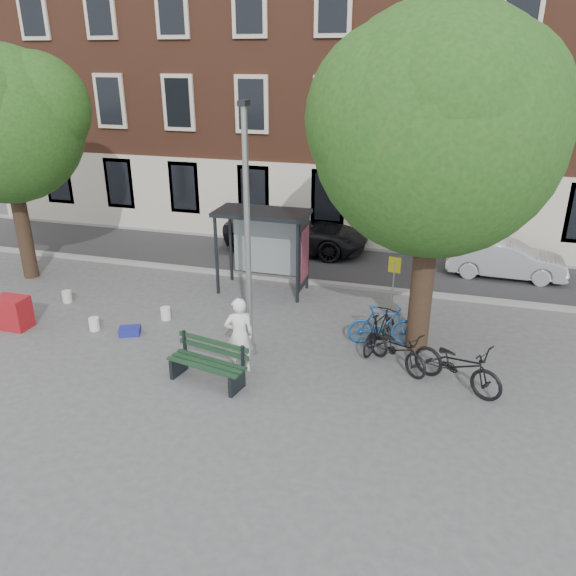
# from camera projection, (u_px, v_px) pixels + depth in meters

# --- Properties ---
(ground) EXTENTS (90.00, 90.00, 0.00)m
(ground) POSITION_uv_depth(u_px,v_px,m) (251.00, 353.00, 14.22)
(ground) COLOR #4C4C4F
(ground) RESTS_ON ground
(road) EXTENTS (40.00, 4.00, 0.01)m
(road) POSITION_uv_depth(u_px,v_px,m) (315.00, 263.00, 20.43)
(road) COLOR #28282B
(road) RESTS_ON ground
(curb_near) EXTENTS (40.00, 0.25, 0.12)m
(curb_near) POSITION_uv_depth(u_px,v_px,m) (301.00, 281.00, 18.64)
(curb_near) COLOR gray
(curb_near) RESTS_ON ground
(curb_far) EXTENTS (40.00, 0.25, 0.12)m
(curb_far) POSITION_uv_depth(u_px,v_px,m) (327.00, 245.00, 22.19)
(curb_far) COLOR gray
(curb_far) RESTS_ON ground
(building_row) EXTENTS (30.00, 8.00, 14.00)m
(building_row) POSITION_uv_depth(u_px,v_px,m) (352.00, 55.00, 23.08)
(building_row) COLOR brown
(building_row) RESTS_ON ground
(lamppost) EXTENTS (0.28, 0.35, 6.11)m
(lamppost) POSITION_uv_depth(u_px,v_px,m) (248.00, 249.00, 13.15)
(lamppost) COLOR #9EA0A3
(lamppost) RESTS_ON ground
(tree_right) EXTENTS (5.76, 5.60, 8.20)m
(tree_right) POSITION_uv_depth(u_px,v_px,m) (438.00, 123.00, 12.28)
(tree_right) COLOR black
(tree_right) RESTS_ON ground
(tree_left) EXTENTS (5.18, 4.86, 7.40)m
(tree_left) POSITION_uv_depth(u_px,v_px,m) (0.00, 118.00, 17.08)
(tree_left) COLOR black
(tree_left) RESTS_ON ground
(bus_shelter) EXTENTS (2.85, 1.45, 2.62)m
(bus_shelter) POSITION_uv_depth(u_px,v_px,m) (275.00, 233.00, 17.29)
(bus_shelter) COLOR #1E2328
(bus_shelter) RESTS_ON ground
(painter) EXTENTS (0.82, 0.72, 1.89)m
(painter) POSITION_uv_depth(u_px,v_px,m) (239.00, 335.00, 13.08)
(painter) COLOR white
(painter) RESTS_ON ground
(bench) EXTENTS (1.97, 0.97, 0.97)m
(bench) POSITION_uv_depth(u_px,v_px,m) (208.00, 364.00, 12.83)
(bench) COLOR #1E2328
(bench) RESTS_ON ground
(bike_a) EXTENTS (2.28, 1.73, 1.15)m
(bike_a) POSITION_uv_depth(u_px,v_px,m) (457.00, 365.00, 12.57)
(bike_a) COLOR black
(bike_a) RESTS_ON ground
(bike_b) EXTENTS (1.87, 0.92, 1.08)m
(bike_b) POSITION_uv_depth(u_px,v_px,m) (383.00, 325.00, 14.49)
(bike_b) COLOR navy
(bike_b) RESTS_ON ground
(bike_c) EXTENTS (1.89, 1.71, 1.00)m
(bike_c) POSITION_uv_depth(u_px,v_px,m) (397.00, 348.00, 13.42)
(bike_c) COLOR black
(bike_c) RESTS_ON ground
(bike_d) EXTENTS (1.03, 1.83, 1.06)m
(bike_d) POSITION_uv_depth(u_px,v_px,m) (380.00, 330.00, 14.23)
(bike_d) COLOR black
(bike_d) RESTS_ON ground
(car_dark) EXTENTS (5.50, 2.60, 1.52)m
(car_dark) POSITION_uv_depth(u_px,v_px,m) (297.00, 231.00, 21.57)
(car_dark) COLOR black
(car_dark) RESTS_ON ground
(car_silver) EXTENTS (3.87, 1.38, 1.27)m
(car_silver) POSITION_uv_depth(u_px,v_px,m) (506.00, 259.00, 18.94)
(car_silver) COLOR #A3A6AA
(car_silver) RESTS_ON ground
(red_stand) EXTENTS (0.91, 0.62, 0.90)m
(red_stand) POSITION_uv_depth(u_px,v_px,m) (13.00, 313.00, 15.41)
(red_stand) COLOR maroon
(red_stand) RESTS_ON ground
(blue_crate) EXTENTS (0.66, 0.59, 0.20)m
(blue_crate) POSITION_uv_depth(u_px,v_px,m) (130.00, 331.00, 15.15)
(blue_crate) COLOR navy
(blue_crate) RESTS_ON ground
(bucket_a) EXTENTS (0.34, 0.34, 0.36)m
(bucket_a) POSITION_uv_depth(u_px,v_px,m) (166.00, 313.00, 15.99)
(bucket_a) COLOR white
(bucket_a) RESTS_ON ground
(bucket_b) EXTENTS (0.36, 0.36, 0.36)m
(bucket_b) POSITION_uv_depth(u_px,v_px,m) (67.00, 297.00, 17.12)
(bucket_b) COLOR silver
(bucket_b) RESTS_ON ground
(bucket_c) EXTENTS (0.34, 0.34, 0.36)m
(bucket_c) POSITION_uv_depth(u_px,v_px,m) (94.00, 324.00, 15.36)
(bucket_c) COLOR white
(bucket_c) RESTS_ON ground
(notice_sign) EXTENTS (0.34, 0.08, 1.94)m
(notice_sign) POSITION_uv_depth(u_px,v_px,m) (394.00, 275.00, 15.35)
(notice_sign) COLOR #9EA0A3
(notice_sign) RESTS_ON ground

